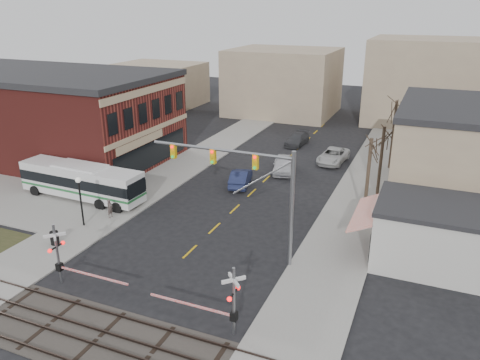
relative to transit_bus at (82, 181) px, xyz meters
name	(u,v)px	position (x,y,z in m)	size (l,w,h in m)	color
ground	(176,265)	(13.42, -6.79, -1.75)	(160.00, 160.00, 0.00)	black
sidewalk_west	(192,161)	(3.92, 13.21, -1.69)	(5.00, 60.00, 0.12)	gray
sidewalk_east	(366,185)	(22.92, 13.21, -1.69)	(5.00, 60.00, 0.12)	gray
ballast_strip	(98,339)	(13.42, -14.79, -1.72)	(160.00, 5.00, 0.06)	#332D28
rail_tracks	(98,337)	(13.42, -14.79, -1.63)	(160.00, 3.91, 0.14)	#2D231E
brick_building	(38,113)	(-13.57, 9.21, 3.06)	(30.40, 15.40, 9.60)	maroon
awning_shop	(439,235)	(29.39, 0.21, 0.42)	(9.74, 6.20, 4.30)	beige
tree_east_a	(367,180)	(23.92, 5.21, 1.75)	(0.28, 0.28, 6.75)	#382B21
tree_east_b	(381,161)	(24.22, 11.21, 1.52)	(0.28, 0.28, 6.30)	#382B21
tree_east_c	(393,135)	(24.42, 19.21, 1.97)	(0.28, 0.28, 7.20)	#382B21
transit_bus	(82,181)	(0.00, 0.00, 0.00)	(12.04, 3.02, 3.08)	silver
traffic_signal_mast	(251,180)	(17.68, -3.87, 4.00)	(10.10, 0.30, 8.00)	gray
rr_crossing_west	(63,256)	(8.25, -11.32, 0.22)	(5.60, 1.36, 4.00)	gray
rr_crossing_east	(226,300)	(19.36, -11.63, 0.22)	(5.60, 1.36, 4.00)	gray
street_lamp	(80,191)	(3.80, -4.46, 1.27)	(0.44, 0.44, 4.01)	black
trash_bin	(55,238)	(3.98, -7.74, -1.14)	(0.60, 0.60, 0.98)	black
car_a	(283,164)	(14.30, 13.83, -0.91)	(1.98, 4.91, 1.67)	silver
car_b	(241,178)	(11.69, 8.63, -0.97)	(1.64, 4.71, 1.55)	#1C2346
car_c	(333,156)	(18.42, 19.03, -0.98)	(2.53, 5.48, 1.52)	#B5B5B5
car_d	(297,139)	(12.79, 24.23, -1.05)	(1.96, 4.81, 1.40)	#36373B
pedestrian_near	(110,208)	(4.84, -2.45, -0.84)	(0.57, 0.38, 1.57)	#504340
pedestrian_far	(112,192)	(2.79, 0.53, -0.86)	(0.74, 0.58, 1.53)	#2F3653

